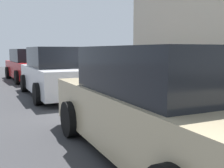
{
  "coord_description": "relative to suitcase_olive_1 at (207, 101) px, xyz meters",
  "views": [
    {
      "loc": [
        -7.0,
        4.05,
        1.55
      ],
      "look_at": [
        -0.15,
        0.74,
        0.6
      ],
      "focal_mm": 43.81,
      "sensor_mm": 36.0,
      "label": 1
    }
  ],
  "objects": [
    {
      "name": "fire_hydrant",
      "position": [
        4.33,
        -0.02,
        0.16
      ],
      "size": [
        0.39,
        0.21,
        0.81
      ],
      "color": "#D89E0C",
      "rests_on": "sidewalk_curb"
    },
    {
      "name": "suitcase_teal_7",
      "position": [
        3.02,
        -0.08,
        0.01
      ],
      "size": [
        0.5,
        0.27,
        0.8
      ],
      "color": "#0F606B",
      "rests_on": "sidewalk_curb"
    },
    {
      "name": "suitcase_red_6",
      "position": [
        2.48,
        -0.09,
        0.1
      ],
      "size": [
        0.45,
        0.22,
        0.77
      ],
      "color": "red",
      "rests_on": "sidewalk_curb"
    },
    {
      "name": "suitcase_maroon_2",
      "position": [
        0.49,
        0.01,
        0.02
      ],
      "size": [
        0.47,
        0.24,
        0.79
      ],
      "color": "maroon",
      "rests_on": "sidewalk_curb"
    },
    {
      "name": "sidewalk_curb",
      "position": [
        2.48,
        -1.96,
        -0.33
      ],
      "size": [
        18.0,
        5.0,
        0.14
      ],
      "primitive_type": "cube",
      "color": "#9E9B93",
      "rests_on": "ground_plane"
    },
    {
      "name": "suitcase_black_3",
      "position": [
        0.99,
        -0.06,
        0.06
      ],
      "size": [
        0.4,
        0.25,
        0.7
      ],
      "color": "black",
      "rests_on": "sidewalk_curb"
    },
    {
      "name": "parked_car_white_1",
      "position": [
        4.59,
        2.25,
        0.37
      ],
      "size": [
        4.38,
        2.02,
        1.65
      ],
      "color": "silver",
      "rests_on": "ground_plane"
    },
    {
      "name": "ground_plane",
      "position": [
        2.48,
        0.54,
        -0.4
      ],
      "size": [
        40.0,
        40.0,
        0.0
      ],
      "primitive_type": "plane",
      "color": "#333335"
    },
    {
      "name": "suitcase_navy_5",
      "position": [
        2.0,
        0.03,
        0.03
      ],
      "size": [
        0.37,
        0.22,
        0.8
      ],
      "color": "navy",
      "rests_on": "sidewalk_curb"
    },
    {
      "name": "bollard_post",
      "position": [
        4.9,
        0.13,
        0.09
      ],
      "size": [
        0.16,
        0.16,
        0.69
      ],
      "primitive_type": "cylinder",
      "color": "brown",
      "rests_on": "sidewalk_curb"
    },
    {
      "name": "parked_car_beige_0",
      "position": [
        -1.39,
        2.25,
        0.35
      ],
      "size": [
        4.82,
        2.16,
        1.6
      ],
      "color": "tan",
      "rests_on": "ground_plane"
    },
    {
      "name": "suitcase_olive_1",
      "position": [
        0.0,
        0.0,
        0.0
      ],
      "size": [
        0.38,
        0.28,
        0.75
      ],
      "color": "#59601E",
      "rests_on": "sidewalk_curb"
    },
    {
      "name": "suitcase_olive_8",
      "position": [
        3.59,
        -0.04,
        0.09
      ],
      "size": [
        0.48,
        0.23,
        0.99
      ],
      "color": "#59601E",
      "rests_on": "sidewalk_curb"
    },
    {
      "name": "suitcase_silver_4",
      "position": [
        1.5,
        -0.07,
        0.13
      ],
      "size": [
        0.49,
        0.28,
        0.98
      ],
      "color": "#9EA0A8",
      "rests_on": "sidewalk_curb"
    },
    {
      "name": "parked_car_red_2",
      "position": [
        9.83,
        2.25,
        0.35
      ],
      "size": [
        4.74,
        2.23,
        1.59
      ],
      "color": "#AD1619",
      "rests_on": "ground_plane"
    }
  ]
}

